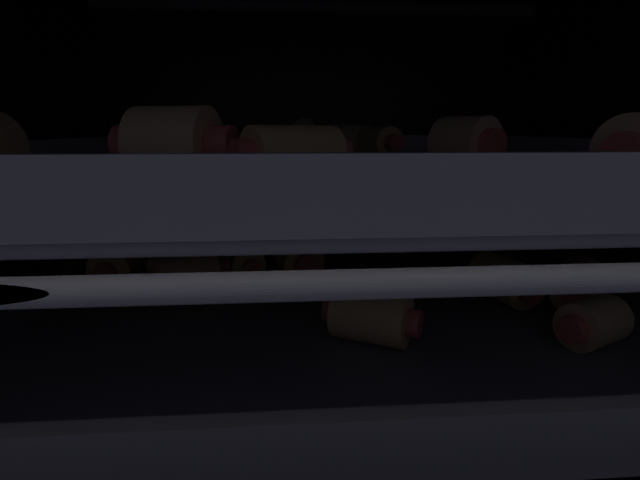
# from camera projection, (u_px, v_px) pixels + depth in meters

# --- Properties ---
(ground_plane) EXTENTS (0.51, 0.53, 0.01)m
(ground_plane) POSITION_uv_depth(u_px,v_px,m) (329.00, 433.00, 0.38)
(ground_plane) COLOR black
(oven_wall_back) EXTENTS (0.51, 0.01, 0.37)m
(oven_wall_back) POSITION_uv_depth(u_px,v_px,m) (311.00, 173.00, 0.59)
(oven_wall_back) COLOR black
(oven_wall_back) RESTS_ON ground_plane
(oven_rack_lower) EXTENTS (0.46, 0.50, 0.01)m
(oven_rack_lower) POSITION_uv_depth(u_px,v_px,m) (330.00, 298.00, 0.35)
(oven_rack_lower) COLOR #B7B7BC
(baking_tray_lower) EXTENTS (0.39, 0.40, 0.03)m
(baking_tray_lower) POSITION_uv_depth(u_px,v_px,m) (330.00, 286.00, 0.35)
(baking_tray_lower) COLOR #4C4C51
(baking_tray_lower) RESTS_ON oven_rack_lower
(pig_in_blanket_lower_0) EXTENTS (0.04, 0.05, 0.03)m
(pig_in_blanket_lower_0) POSITION_uv_depth(u_px,v_px,m) (122.00, 264.00, 0.34)
(pig_in_blanket_lower_0) COLOR tan
(pig_in_blanket_lower_0) RESTS_ON baking_tray_lower
(pig_in_blanket_lower_1) EXTENTS (0.05, 0.05, 0.03)m
(pig_in_blanket_lower_1) POSITION_uv_depth(u_px,v_px,m) (579.00, 285.00, 0.30)
(pig_in_blanket_lower_1) COLOR tan
(pig_in_blanket_lower_1) RESTS_ON baking_tray_lower
(pig_in_blanket_lower_2) EXTENTS (0.05, 0.05, 0.03)m
(pig_in_blanket_lower_2) POSITION_uv_depth(u_px,v_px,m) (371.00, 316.00, 0.25)
(pig_in_blanket_lower_2) COLOR tan
(pig_in_blanket_lower_2) RESTS_ON baking_tray_lower
(pig_in_blanket_lower_3) EXTENTS (0.04, 0.06, 0.03)m
(pig_in_blanket_lower_3) POSITION_uv_depth(u_px,v_px,m) (244.00, 259.00, 0.36)
(pig_in_blanket_lower_3) COLOR tan
(pig_in_blanket_lower_3) RESTS_ON baking_tray_lower
(pig_in_blanket_lower_4) EXTENTS (0.04, 0.05, 0.03)m
(pig_in_blanket_lower_4) POSITION_uv_depth(u_px,v_px,m) (298.00, 258.00, 0.36)
(pig_in_blanket_lower_4) COLOR tan
(pig_in_blanket_lower_4) RESTS_ON baking_tray_lower
(pig_in_blanket_lower_5) EXTENTS (0.04, 0.06, 0.03)m
(pig_in_blanket_lower_5) POSITION_uv_depth(u_px,v_px,m) (504.00, 279.00, 0.31)
(pig_in_blanket_lower_5) COLOR tan
(pig_in_blanket_lower_5) RESTS_ON baking_tray_lower
(pig_in_blanket_lower_6) EXTENTS (0.04, 0.05, 0.03)m
(pig_in_blanket_lower_6) POSITION_uv_depth(u_px,v_px,m) (307.00, 239.00, 0.42)
(pig_in_blanket_lower_6) COLOR tan
(pig_in_blanket_lower_6) RESTS_ON baking_tray_lower
(pig_in_blanket_lower_7) EXTENTS (0.06, 0.05, 0.03)m
(pig_in_blanket_lower_7) POSITION_uv_depth(u_px,v_px,m) (184.00, 275.00, 0.32)
(pig_in_blanket_lower_7) COLOR tan
(pig_in_blanket_lower_7) RESTS_ON baking_tray_lower
(pig_in_blanket_lower_8) EXTENTS (0.05, 0.04, 0.03)m
(pig_in_blanket_lower_8) POSITION_uv_depth(u_px,v_px,m) (593.00, 322.00, 0.25)
(pig_in_blanket_lower_8) COLOR tan
(pig_in_blanket_lower_8) RESTS_ON baking_tray_lower
(pig_in_blanket_lower_9) EXTENTS (0.03, 0.05, 0.03)m
(pig_in_blanket_lower_9) POSITION_uv_depth(u_px,v_px,m) (455.00, 222.00, 0.51)
(pig_in_blanket_lower_9) COLOR tan
(pig_in_blanket_lower_9) RESTS_ON baking_tray_lower
(pig_in_blanket_lower_10) EXTENTS (0.06, 0.05, 0.03)m
(pig_in_blanket_lower_10) POSITION_uv_depth(u_px,v_px,m) (383.00, 234.00, 0.43)
(pig_in_blanket_lower_10) COLOR tan
(pig_in_blanket_lower_10) RESTS_ON baking_tray_lower
(oven_rack_upper) EXTENTS (0.46, 0.50, 0.01)m
(oven_rack_upper) POSITION_uv_depth(u_px,v_px,m) (330.00, 180.00, 0.33)
(oven_rack_upper) COLOR #B7B7BC
(baking_tray_upper) EXTENTS (0.39, 0.40, 0.03)m
(baking_tray_upper) POSITION_uv_depth(u_px,v_px,m) (330.00, 166.00, 0.33)
(baking_tray_upper) COLOR silver
(baking_tray_upper) RESTS_ON oven_rack_upper
(pig_in_blanket_upper_1) EXTENTS (0.03, 0.05, 0.03)m
(pig_in_blanket_upper_1) POSITION_uv_depth(u_px,v_px,m) (380.00, 142.00, 0.37)
(pig_in_blanket_upper_1) COLOR tan
(pig_in_blanket_upper_1) RESTS_ON baking_tray_upper
(pig_in_blanket_upper_2) EXTENTS (0.06, 0.03, 0.03)m
(pig_in_blanket_upper_2) POSITION_uv_depth(u_px,v_px,m) (146.00, 136.00, 0.41)
(pig_in_blanket_upper_2) COLOR tan
(pig_in_blanket_upper_2) RESTS_ON baking_tray_upper
(pig_in_blanket_upper_3) EXTENTS (0.06, 0.04, 0.03)m
(pig_in_blanket_upper_3) POSITION_uv_depth(u_px,v_px,m) (175.00, 144.00, 0.20)
(pig_in_blanket_upper_3) COLOR tan
(pig_in_blanket_upper_3) RESTS_ON baking_tray_upper
(pig_in_blanket_upper_5) EXTENTS (0.04, 0.05, 0.03)m
(pig_in_blanket_upper_5) POSITION_uv_depth(u_px,v_px,m) (297.00, 135.00, 0.48)
(pig_in_blanket_upper_5) COLOR tan
(pig_in_blanket_upper_5) RESTS_ON baking_tray_upper
(pig_in_blanket_upper_6) EXTENTS (0.05, 0.05, 0.03)m
(pig_in_blanket_upper_6) POSITION_uv_depth(u_px,v_px,m) (171.00, 137.00, 0.37)
(pig_in_blanket_upper_6) COLOR tan
(pig_in_blanket_upper_6) RESTS_ON baking_tray_upper
(pig_in_blanket_upper_7) EXTENTS (0.04, 0.04, 0.03)m
(pig_in_blanket_upper_7) POSITION_uv_depth(u_px,v_px,m) (465.00, 143.00, 0.26)
(pig_in_blanket_upper_7) COLOR tan
(pig_in_blanket_upper_7) RESTS_ON baking_tray_upper
(pig_in_blanket_upper_8) EXTENTS (0.06, 0.04, 0.02)m
(pig_in_blanket_upper_8) POSITION_uv_depth(u_px,v_px,m) (293.00, 154.00, 0.20)
(pig_in_blanket_upper_8) COLOR tan
(pig_in_blanket_upper_8) RESTS_ON baking_tray_upper
(pig_in_blanket_upper_9) EXTENTS (0.05, 0.04, 0.03)m
(pig_in_blanket_upper_9) POSITION_uv_depth(u_px,v_px,m) (348.00, 140.00, 0.40)
(pig_in_blanket_upper_9) COLOR tan
(pig_in_blanket_upper_9) RESTS_ON baking_tray_upper
(pig_in_blanket_upper_10) EXTENTS (0.06, 0.03, 0.03)m
(pig_in_blanket_upper_10) POSITION_uv_depth(u_px,v_px,m) (275.00, 139.00, 0.43)
(pig_in_blanket_upper_10) COLOR tan
(pig_in_blanket_upper_10) RESTS_ON baking_tray_upper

